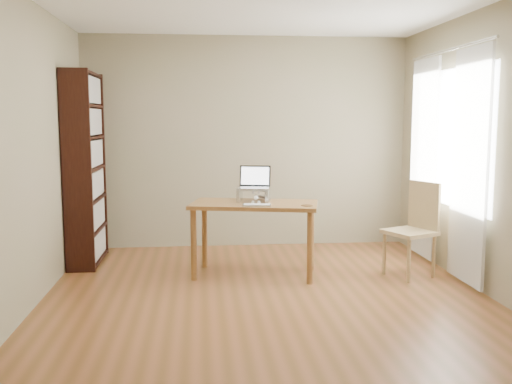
{
  "coord_description": "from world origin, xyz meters",
  "views": [
    {
      "loc": [
        -0.58,
        -4.83,
        1.59
      ],
      "look_at": [
        -0.03,
        0.82,
        0.86
      ],
      "focal_mm": 40.0,
      "sensor_mm": 36.0,
      "label": 1
    }
  ],
  "objects_px": {
    "bookshelf": "(86,169)",
    "laptop": "(253,183)",
    "chair": "(417,226)",
    "cat": "(255,195)",
    "keyboard": "(257,205)",
    "desk": "(254,213)"
  },
  "relations": [
    {
      "from": "bookshelf",
      "to": "chair",
      "type": "height_order",
      "value": "bookshelf"
    },
    {
      "from": "laptop",
      "to": "keyboard",
      "type": "xyz_separation_m",
      "value": [
        0.0,
        -0.36,
        -0.18
      ]
    },
    {
      "from": "bookshelf",
      "to": "keyboard",
      "type": "relative_size",
      "value": 7.25
    },
    {
      "from": "cat",
      "to": "chair",
      "type": "distance_m",
      "value": 1.67
    },
    {
      "from": "laptop",
      "to": "keyboard",
      "type": "relative_size",
      "value": 1.25
    },
    {
      "from": "keyboard",
      "to": "chair",
      "type": "relative_size",
      "value": 0.3
    },
    {
      "from": "desk",
      "to": "cat",
      "type": "bearing_deg",
      "value": 91.22
    },
    {
      "from": "bookshelf",
      "to": "chair",
      "type": "distance_m",
      "value": 3.58
    },
    {
      "from": "chair",
      "to": "cat",
      "type": "bearing_deg",
      "value": 144.44
    },
    {
      "from": "keyboard",
      "to": "cat",
      "type": "bearing_deg",
      "value": 95.41
    },
    {
      "from": "keyboard",
      "to": "cat",
      "type": "relative_size",
      "value": 0.61
    },
    {
      "from": "keyboard",
      "to": "chair",
      "type": "xyz_separation_m",
      "value": [
        1.63,
        0.02,
        -0.24
      ]
    },
    {
      "from": "cat",
      "to": "bookshelf",
      "type": "bearing_deg",
      "value": 167.04
    },
    {
      "from": "bookshelf",
      "to": "laptop",
      "type": "distance_m",
      "value": 1.88
    },
    {
      "from": "cat",
      "to": "chair",
      "type": "bearing_deg",
      "value": -5.74
    },
    {
      "from": "laptop",
      "to": "desk",
      "type": "bearing_deg",
      "value": -77.44
    },
    {
      "from": "cat",
      "to": "chair",
      "type": "xyz_separation_m",
      "value": [
        1.61,
        -0.31,
        -0.29
      ]
    },
    {
      "from": "keyboard",
      "to": "chair",
      "type": "bearing_deg",
      "value": 9.3
    },
    {
      "from": "cat",
      "to": "chair",
      "type": "relative_size",
      "value": 0.5
    },
    {
      "from": "keyboard",
      "to": "laptop",
      "type": "bearing_deg",
      "value": 99.21
    },
    {
      "from": "chair",
      "to": "desk",
      "type": "bearing_deg",
      "value": 148.38
    },
    {
      "from": "laptop",
      "to": "chair",
      "type": "height_order",
      "value": "laptop"
    }
  ]
}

